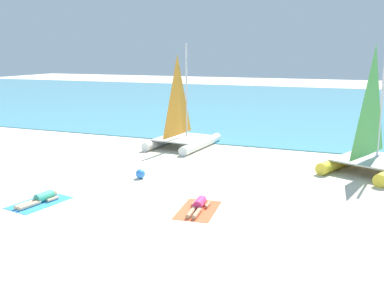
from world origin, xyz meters
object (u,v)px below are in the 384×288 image
Objects in this scene: towel_left at (40,203)px; beach_ball at (140,174)px; sailboat_white at (182,132)px; sunbather_left at (41,198)px; sunbather_right at (198,205)px; towel_right at (198,210)px; sailboat_yellow at (372,151)px.

beach_ball is (1.70, 3.67, 0.18)m from towel_left.
sailboat_white is 3.32× the size of sunbather_left.
sunbather_right is at bearing 15.10° from towel_left.
sunbather_right reaches higher than towel_right.
beach_ball is at bearing -77.27° from sailboat_white.
towel_left is at bearing -90.21° from sailboat_white.
sailboat_yellow is at bearing 53.94° from towel_right.
sailboat_yellow is 2.98× the size of towel_left.
sailboat_yellow is at bearing 39.12° from towel_left.
sailboat_yellow reaches higher than sunbather_left.
sailboat_yellow is at bearing 28.15° from beach_ball.
beach_ball is (-3.28, 2.39, 0.18)m from towel_right.
sailboat_white is at bearing 115.96° from towel_right.
beach_ball is at bearing 65.19° from towel_left.
sunbather_left reaches higher than towel_right.
sailboat_yellow is at bearing 47.74° from sunbather_right.
sailboat_white is 9.61m from towel_left.
towel_left is at bearing -170.79° from sunbather_right.
sailboat_yellow is 3.61× the size of sunbather_right.
sailboat_white is (-8.97, 1.47, -0.07)m from sailboat_yellow.
sunbather_right is (-4.96, -6.73, -0.71)m from sailboat_yellow.
towel_left is at bearing -118.28° from sailboat_yellow.
sailboat_yellow is 1.09× the size of sailboat_white.
sailboat_yellow is 12.81m from towel_left.
sailboat_white is at bearing 84.32° from towel_left.
sunbather_right is at bearing -103.77° from sailboat_yellow.
sunbather_left is 5.12m from sunbather_right.
sunbather_left is (-0.94, -9.47, -0.64)m from sailboat_white.
sailboat_white is 2.73× the size of towel_left.
towel_left is 5.13m from towel_right.
sailboat_yellow is 12.76m from sunbather_left.
sunbather_left is 5.11m from towel_right.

